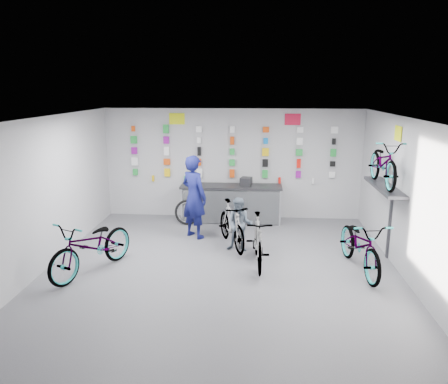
# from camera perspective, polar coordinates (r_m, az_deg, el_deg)

# --- Properties ---
(floor) EXTENTS (8.00, 8.00, 0.00)m
(floor) POSITION_cam_1_polar(r_m,az_deg,el_deg) (8.59, -0.49, -10.89)
(floor) COLOR #4C4C51
(floor) RESTS_ON ground
(ceiling) EXTENTS (8.00, 8.00, 0.00)m
(ceiling) POSITION_cam_1_polar(r_m,az_deg,el_deg) (7.84, -0.54, 9.50)
(ceiling) COLOR white
(ceiling) RESTS_ON wall_back
(wall_back) EXTENTS (7.00, 0.00, 7.00)m
(wall_back) POSITION_cam_1_polar(r_m,az_deg,el_deg) (11.99, 1.08, 3.68)
(wall_back) COLOR silver
(wall_back) RESTS_ON floor
(wall_front) EXTENTS (7.00, 0.00, 7.00)m
(wall_front) POSITION_cam_1_polar(r_m,az_deg,el_deg) (4.36, -5.05, -14.61)
(wall_front) COLOR silver
(wall_front) RESTS_ON floor
(wall_left) EXTENTS (0.00, 8.00, 8.00)m
(wall_left) POSITION_cam_1_polar(r_m,az_deg,el_deg) (9.07, -23.14, -0.66)
(wall_left) COLOR silver
(wall_left) RESTS_ON floor
(wall_right) EXTENTS (0.00, 8.00, 8.00)m
(wall_right) POSITION_cam_1_polar(r_m,az_deg,el_deg) (8.55, 23.58, -1.52)
(wall_right) COLOR silver
(wall_right) RESTS_ON floor
(counter) EXTENTS (2.70, 0.66, 1.00)m
(counter) POSITION_cam_1_polar(r_m,az_deg,el_deg) (11.76, 0.93, -1.57)
(counter) COLOR black
(counter) RESTS_ON floor
(merch_wall) EXTENTS (5.58, 0.08, 1.57)m
(merch_wall) POSITION_cam_1_polar(r_m,az_deg,el_deg) (11.88, 0.78, 4.95)
(merch_wall) COLOR green
(merch_wall) RESTS_ON wall_back
(wall_bracket) EXTENTS (0.39, 1.90, 2.00)m
(wall_bracket) POSITION_cam_1_polar(r_m,az_deg,el_deg) (9.61, 20.31, 0.13)
(wall_bracket) COLOR #333338
(wall_bracket) RESTS_ON wall_right
(sign_left) EXTENTS (0.42, 0.02, 0.30)m
(sign_left) POSITION_cam_1_polar(r_m,az_deg,el_deg) (12.00, -6.17, 9.49)
(sign_left) COLOR #E0EC12
(sign_left) RESTS_ON wall_back
(sign_right) EXTENTS (0.42, 0.02, 0.30)m
(sign_right) POSITION_cam_1_polar(r_m,az_deg,el_deg) (11.84, 8.96, 9.35)
(sign_right) COLOR red
(sign_right) RESTS_ON wall_back
(sign_side) EXTENTS (0.02, 0.40, 0.30)m
(sign_side) POSITION_cam_1_polar(r_m,az_deg,el_deg) (9.47, 21.79, 7.11)
(sign_side) COLOR #E0EC12
(sign_side) RESTS_ON wall_right
(bike_left) EXTENTS (1.55, 2.23, 1.11)m
(bike_left) POSITION_cam_1_polar(r_m,az_deg,el_deg) (8.91, -16.82, -6.73)
(bike_left) COLOR gray
(bike_left) RESTS_ON floor
(bike_center) EXTENTS (0.59, 1.76, 1.04)m
(bike_center) POSITION_cam_1_polar(r_m,az_deg,el_deg) (8.93, 4.48, -6.35)
(bike_center) COLOR gray
(bike_center) RESTS_ON floor
(bike_right) EXTENTS (1.00, 2.16, 1.09)m
(bike_right) POSITION_cam_1_polar(r_m,az_deg,el_deg) (9.03, 17.40, -6.55)
(bike_right) COLOR gray
(bike_right) RESTS_ON floor
(bike_service) EXTENTS (1.09, 1.81, 1.05)m
(bike_service) POSITION_cam_1_polar(r_m,az_deg,el_deg) (9.91, 1.00, -4.25)
(bike_service) COLOR gray
(bike_service) RESTS_ON floor
(bike_wall) EXTENTS (0.63, 1.80, 0.95)m
(bike_wall) POSITION_cam_1_polar(r_m,az_deg,el_deg) (9.48, 20.14, 3.61)
(bike_wall) COLOR gray
(bike_wall) RESTS_ON wall_bracket
(clerk) EXTENTS (0.87, 0.83, 2.01)m
(clerk) POSITION_cam_1_polar(r_m,az_deg,el_deg) (10.44, -3.93, -0.63)
(clerk) COLOR #111554
(clerk) RESTS_ON floor
(customer) EXTENTS (0.65, 0.54, 1.21)m
(customer) POSITION_cam_1_polar(r_m,az_deg,el_deg) (9.64, 2.05, -4.28)
(customer) COLOR slate
(customer) RESTS_ON floor
(spare_wheel) EXTENTS (0.67, 0.16, 0.67)m
(spare_wheel) POSITION_cam_1_polar(r_m,az_deg,el_deg) (11.57, -4.83, -2.67)
(spare_wheel) COLOR black
(spare_wheel) RESTS_ON floor
(register) EXTENTS (0.34, 0.36, 0.22)m
(register) POSITION_cam_1_polar(r_m,az_deg,el_deg) (11.61, 2.90, 1.38)
(register) COLOR black
(register) RESTS_ON counter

